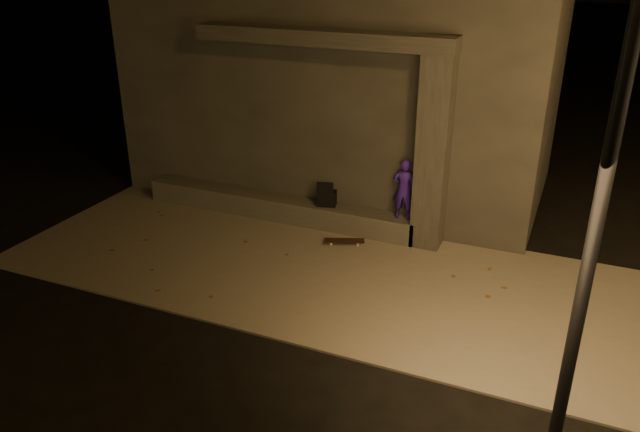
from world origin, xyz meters
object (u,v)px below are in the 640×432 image
at_px(column, 433,154).
at_px(street_lamp_0, 619,108).
at_px(skateboarder, 404,189).
at_px(backpack, 327,197).
at_px(skateboard, 344,241).

relative_size(column, street_lamp_0, 0.50).
distance_m(skateboarder, street_lamp_0, 6.49).
relative_size(column, backpack, 6.83).
height_order(backpack, skateboard, backpack).
bearing_deg(skateboarder, column, 173.13).
relative_size(backpack, skateboard, 0.67).
bearing_deg(backpack, column, -13.67).
bearing_deg(street_lamp_0, backpack, 134.51).
height_order(column, backpack, column).
bearing_deg(street_lamp_0, skateboarder, 123.25).
relative_size(column, skateboarder, 3.02).
bearing_deg(backpack, skateboard, -59.12).
distance_m(skateboarder, backpack, 1.63).
bearing_deg(column, skateboard, -155.68).
relative_size(skateboarder, backpack, 2.26).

